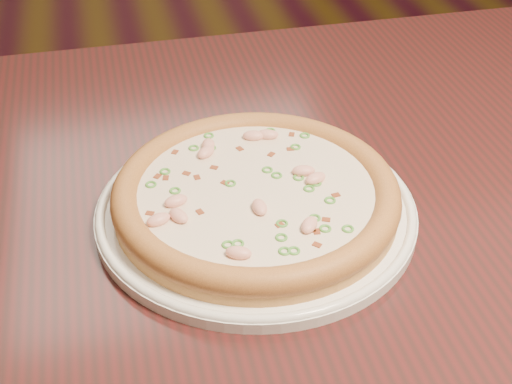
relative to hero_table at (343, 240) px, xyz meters
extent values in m
plane|color=black|center=(0.11, 0.32, -0.65)|extent=(9.00, 9.00, 0.00)
cube|color=black|center=(0.00, 0.00, 0.08)|extent=(1.20, 0.80, 0.04)
cylinder|color=white|center=(-0.12, -0.05, 0.10)|extent=(0.33, 0.33, 0.01)
torus|color=white|center=(-0.12, -0.05, 0.11)|extent=(0.33, 0.33, 0.01)
cylinder|color=tan|center=(-0.12, -0.05, 0.12)|extent=(0.29, 0.29, 0.02)
torus|color=#C37C3B|center=(-0.12, -0.05, 0.13)|extent=(0.29, 0.29, 0.03)
cylinder|color=beige|center=(-0.12, -0.05, 0.13)|extent=(0.24, 0.24, 0.00)
ellipsoid|color=#F2B29E|center=(-0.22, -0.08, 0.14)|extent=(0.03, 0.02, 0.01)
ellipsoid|color=#F2B29E|center=(-0.16, 0.02, 0.14)|extent=(0.03, 0.03, 0.01)
ellipsoid|color=#F2B29E|center=(-0.10, 0.04, 0.14)|extent=(0.03, 0.02, 0.01)
ellipsoid|color=#F2B29E|center=(-0.20, -0.06, 0.14)|extent=(0.03, 0.02, 0.01)
ellipsoid|color=#F2B29E|center=(-0.09, -0.12, 0.14)|extent=(0.03, 0.03, 0.01)
ellipsoid|color=#F2B29E|center=(-0.15, 0.03, 0.14)|extent=(0.02, 0.03, 0.01)
ellipsoid|color=#F2B29E|center=(-0.16, -0.15, 0.14)|extent=(0.03, 0.02, 0.01)
ellipsoid|color=#F2B29E|center=(-0.07, -0.04, 0.14)|extent=(0.03, 0.02, 0.01)
ellipsoid|color=#F2B29E|center=(-0.06, -0.05, 0.14)|extent=(0.03, 0.02, 0.01)
ellipsoid|color=#F2B29E|center=(-0.09, 0.04, 0.14)|extent=(0.03, 0.02, 0.01)
ellipsoid|color=#F2B29E|center=(-0.12, -0.09, 0.14)|extent=(0.01, 0.02, 0.01)
ellipsoid|color=#F2B29E|center=(-0.20, -0.08, 0.14)|extent=(0.02, 0.03, 0.01)
cube|color=maroon|center=(-0.15, 0.00, 0.13)|extent=(0.01, 0.01, 0.00)
cube|color=maroon|center=(-0.06, 0.04, 0.13)|extent=(0.01, 0.01, 0.00)
cube|color=maroon|center=(-0.12, 0.02, 0.13)|extent=(0.01, 0.01, 0.00)
cube|color=maroon|center=(-0.09, 0.04, 0.13)|extent=(0.01, 0.01, 0.00)
cube|color=maroon|center=(-0.19, 0.03, 0.13)|extent=(0.01, 0.01, 0.00)
cube|color=maroon|center=(-0.07, 0.01, 0.13)|extent=(0.01, 0.01, 0.00)
cube|color=maroon|center=(-0.18, -0.02, 0.13)|extent=(0.01, 0.01, 0.00)
cube|color=maroon|center=(-0.18, -0.08, 0.13)|extent=(0.01, 0.01, 0.00)
cube|color=maroon|center=(-0.11, -0.11, 0.13)|extent=(0.01, 0.01, 0.00)
cube|color=maroon|center=(-0.21, -0.01, 0.13)|extent=(0.01, 0.01, 0.00)
cube|color=maroon|center=(-0.23, -0.07, 0.13)|extent=(0.01, 0.01, 0.00)
cube|color=maroon|center=(-0.09, -0.15, 0.13)|extent=(0.01, 0.01, 0.00)
cube|color=maroon|center=(-0.05, -0.08, 0.13)|extent=(0.01, 0.01, 0.00)
cube|color=maroon|center=(-0.06, -0.03, 0.13)|extent=(0.01, 0.01, 0.00)
cube|color=maroon|center=(-0.21, -0.01, 0.13)|extent=(0.01, 0.01, 0.00)
cube|color=maroon|center=(-0.09, 0.01, 0.13)|extent=(0.01, 0.01, 0.00)
cube|color=maroon|center=(-0.15, -0.03, 0.13)|extent=(0.01, 0.01, 0.00)
cube|color=maroon|center=(-0.18, -0.01, 0.13)|extent=(0.01, 0.01, 0.00)
cube|color=maroon|center=(-0.08, -0.13, 0.13)|extent=(0.01, 0.01, 0.00)
cube|color=maroon|center=(-0.08, -0.13, 0.13)|extent=(0.01, 0.01, 0.00)
cube|color=maroon|center=(-0.07, -0.12, 0.13)|extent=(0.01, 0.01, 0.00)
torus|color=#489334|center=(-0.04, 0.03, 0.13)|extent=(0.01, 0.01, 0.00)
torus|color=#489334|center=(-0.17, 0.04, 0.13)|extent=(0.01, 0.01, 0.00)
torus|color=#489334|center=(-0.08, 0.05, 0.13)|extent=(0.01, 0.01, 0.00)
torus|color=#489334|center=(-0.11, -0.11, 0.13)|extent=(0.02, 0.02, 0.00)
torus|color=#489334|center=(-0.09, -0.03, 0.13)|extent=(0.01, 0.01, 0.00)
torus|color=#489334|center=(-0.06, -0.06, 0.13)|extent=(0.01, 0.01, 0.00)
torus|color=#489334|center=(-0.16, -0.13, 0.13)|extent=(0.01, 0.01, 0.00)
torus|color=#489334|center=(-0.14, -0.04, 0.13)|extent=(0.02, 0.02, 0.00)
torus|color=#489334|center=(-0.10, 0.05, 0.13)|extent=(0.02, 0.02, 0.00)
torus|color=#489334|center=(-0.12, -0.15, 0.13)|extent=(0.01, 0.01, 0.00)
torus|color=#489334|center=(-0.10, -0.02, 0.13)|extent=(0.01, 0.01, 0.00)
torus|color=#489334|center=(-0.15, 0.03, 0.13)|extent=(0.02, 0.02, 0.00)
torus|color=#489334|center=(-0.07, -0.04, 0.13)|extent=(0.01, 0.01, 0.00)
torus|color=#489334|center=(-0.21, 0.00, 0.13)|extent=(0.01, 0.01, 0.00)
torus|color=#489334|center=(-0.05, -0.09, 0.13)|extent=(0.02, 0.02, 0.00)
torus|color=#489334|center=(-0.06, 0.01, 0.13)|extent=(0.02, 0.02, 0.00)
torus|color=#489334|center=(-0.07, -0.13, 0.13)|extent=(0.01, 0.01, 0.00)
torus|color=#489334|center=(-0.08, -0.11, 0.13)|extent=(0.01, 0.01, 0.00)
torus|color=#489334|center=(-0.11, -0.15, 0.13)|extent=(0.02, 0.02, 0.00)
torus|color=#489334|center=(-0.05, -0.13, 0.13)|extent=(0.01, 0.01, 0.00)
torus|color=#489334|center=(-0.11, -0.13, 0.13)|extent=(0.02, 0.02, 0.00)
torus|color=#489334|center=(-0.15, 0.06, 0.13)|extent=(0.02, 0.02, 0.00)
torus|color=#489334|center=(-0.22, -0.02, 0.13)|extent=(0.02, 0.02, 0.00)
torus|color=#489334|center=(-0.16, -0.13, 0.13)|extent=(0.01, 0.01, 0.00)
torus|color=#489334|center=(-0.20, -0.04, 0.13)|extent=(0.02, 0.02, 0.00)
torus|color=#489334|center=(-0.07, -0.06, 0.13)|extent=(0.01, 0.01, 0.00)
camera|label=1|loc=(-0.25, -0.62, 0.56)|focal=50.00mm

